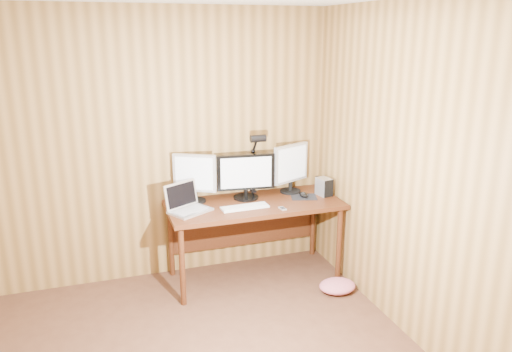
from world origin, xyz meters
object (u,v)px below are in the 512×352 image
desk (252,213)px  desk_lamp (256,155)px  monitor_right (291,167)px  phone (283,209)px  speaker (318,182)px  hard_drive (324,187)px  mouse (304,195)px  laptop (186,204)px  monitor_left (195,177)px  keyboard (245,207)px  monitor_center (246,176)px

desk → desk_lamp: bearing=59.7°
monitor_right → phone: size_ratio=5.15×
speaker → phone: bearing=-139.4°
desk → hard_drive: (0.71, -0.08, 0.21)m
desk_lamp → mouse: bearing=-28.4°
laptop → monitor_left: bearing=30.2°
monitor_right → speaker: bearing=-13.2°
laptop → desk_lamp: 0.83m
monitor_left → speaker: monitor_left is taller
desk → laptop: size_ratio=3.72×
desk → mouse: mouse is taller
hard_drive → phone: (-0.52, -0.24, -0.08)m
keyboard → monitor_center: bearing=67.9°
desk → phone: size_ratio=17.22×
keyboard → desk_lamp: (0.22, 0.34, 0.38)m
desk → mouse: 0.52m
monitor_right → speaker: monitor_right is taller
monitor_right → desk_lamp: (-0.34, 0.04, 0.14)m
hard_drive → phone: hard_drive is taller
hard_drive → mouse: bearing=167.1°
monitor_center → laptop: monitor_center is taller
phone → desk_lamp: desk_lamp is taller
desk → keyboard: bearing=-124.5°
mouse → hard_drive: 0.22m
desk → keyboard: keyboard is taller
monitor_center → phone: (0.22, -0.39, -0.21)m
speaker → desk_lamp: desk_lamp is taller
mouse → speaker: size_ratio=1.03×
hard_drive → monitor_center: bearing=157.6°
laptop → desk_lamp: (0.72, 0.24, 0.33)m
hard_drive → desk_lamp: desk_lamp is taller
laptop → speaker: laptop is taller
speaker → laptop: bearing=-169.4°
keyboard → speaker: 0.95m
desk_lamp → monitor_center: bearing=-145.7°
speaker → desk: bearing=-167.1°
hard_drive → desk_lamp: 0.73m
phone → monitor_left: bearing=142.1°
desk → monitor_right: 0.59m
monitor_center → phone: bearing=-54.3°
monitor_left → monitor_right: (0.95, -0.01, 0.01)m
desk → monitor_right: (0.44, 0.11, 0.38)m
monitor_center → laptop: size_ratio=1.26×
phone → desk: bearing=114.5°
desk → laptop: (-0.63, -0.09, 0.18)m
keyboard → mouse: 0.64m
monitor_right → mouse: 0.30m
desk → phone: (0.18, -0.32, 0.13)m
mouse → speaker: bearing=71.3°
laptop → phone: (0.82, -0.23, -0.06)m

